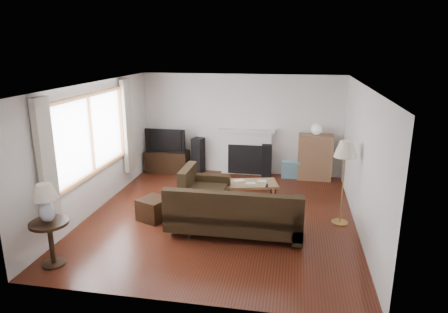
% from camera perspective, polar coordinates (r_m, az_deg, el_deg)
% --- Properties ---
extents(room, '(5.10, 5.60, 2.54)m').
position_cam_1_polar(room, '(7.38, -0.41, 0.50)').
color(room, '#491C10').
rests_on(room, ground).
extents(window, '(0.12, 2.74, 1.54)m').
position_cam_1_polar(window, '(7.94, -18.38, 3.01)').
color(window, brown).
rests_on(window, room).
extents(curtain_near, '(0.10, 0.35, 2.10)m').
position_cam_1_polar(curtain_near, '(6.69, -23.98, -1.17)').
color(curtain_near, beige).
rests_on(curtain_near, room).
extents(curtain_far, '(0.10, 0.35, 2.10)m').
position_cam_1_polar(curtain_far, '(9.28, -13.63, 4.19)').
color(curtain_far, beige).
rests_on(curtain_far, room).
extents(fireplace, '(1.40, 0.26, 1.15)m').
position_cam_1_polar(fireplace, '(10.05, 3.21, 0.65)').
color(fireplace, white).
rests_on(fireplace, room).
extents(tv_stand, '(1.09, 0.49, 0.55)m').
position_cam_1_polar(tv_stand, '(10.41, -8.07, -0.67)').
color(tv_stand, black).
rests_on(tv_stand, ground).
extents(television, '(1.04, 0.14, 0.60)m').
position_cam_1_polar(television, '(10.26, -8.20, 2.39)').
color(television, black).
rests_on(television, tv_stand).
extents(speaker_left, '(0.32, 0.36, 0.91)m').
position_cam_1_polar(speaker_left, '(10.20, -3.70, 0.17)').
color(speaker_left, black).
rests_on(speaker_left, ground).
extents(speaker_right, '(0.28, 0.31, 0.82)m').
position_cam_1_polar(speaker_right, '(9.96, 6.07, -0.53)').
color(speaker_right, black).
rests_on(speaker_right, ground).
extents(bookshelf, '(0.81, 0.38, 1.11)m').
position_cam_1_polar(bookshelf, '(9.89, 12.83, -0.09)').
color(bookshelf, brown).
rests_on(bookshelf, ground).
extents(globe_lamp, '(0.26, 0.26, 0.26)m').
position_cam_1_polar(globe_lamp, '(9.73, 13.08, 3.80)').
color(globe_lamp, white).
rests_on(globe_lamp, bookshelf).
extents(sectional_sofa, '(2.53, 1.85, 0.82)m').
position_cam_1_polar(sectional_sofa, '(6.96, 1.57, -7.81)').
color(sectional_sofa, black).
rests_on(sectional_sofa, ground).
extents(coffee_table, '(1.19, 0.83, 0.42)m').
position_cam_1_polar(coffee_table, '(8.39, 3.84, -5.07)').
color(coffee_table, olive).
rests_on(coffee_table, ground).
extents(footstool, '(0.64, 0.64, 0.41)m').
position_cam_1_polar(footstool, '(7.68, -10.02, -7.38)').
color(footstool, black).
rests_on(footstool, ground).
extents(floor_lamp, '(0.46, 0.46, 1.56)m').
position_cam_1_polar(floor_lamp, '(7.49, 16.62, -3.68)').
color(floor_lamp, '#AF843D').
rests_on(floor_lamp, ground).
extents(side_table, '(0.56, 0.56, 0.70)m').
position_cam_1_polar(side_table, '(6.56, -23.44, -11.33)').
color(side_table, black).
rests_on(side_table, ground).
extents(table_lamp, '(0.36, 0.36, 0.58)m').
position_cam_1_polar(table_lamp, '(6.31, -24.07, -6.14)').
color(table_lamp, silver).
rests_on(table_lamp, side_table).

